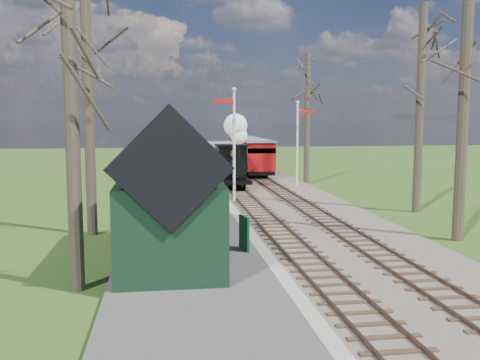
# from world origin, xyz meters

# --- Properties ---
(ground) EXTENTS (140.00, 140.00, 0.00)m
(ground) POSITION_xyz_m (0.00, 0.00, 0.00)
(ground) COLOR #3A561A
(ground) RESTS_ON ground
(distant_hills) EXTENTS (114.40, 48.00, 22.02)m
(distant_hills) POSITION_xyz_m (1.40, 64.38, -16.21)
(distant_hills) COLOR #385B23
(distant_hills) RESTS_ON ground
(ballast_bed) EXTENTS (8.00, 60.00, 0.10)m
(ballast_bed) POSITION_xyz_m (1.30, 22.00, 0.05)
(ballast_bed) COLOR brown
(ballast_bed) RESTS_ON ground
(track_near) EXTENTS (1.60, 60.00, 0.15)m
(track_near) POSITION_xyz_m (0.00, 22.00, 0.10)
(track_near) COLOR brown
(track_near) RESTS_ON ground
(track_far) EXTENTS (1.60, 60.00, 0.15)m
(track_far) POSITION_xyz_m (2.60, 22.00, 0.10)
(track_far) COLOR brown
(track_far) RESTS_ON ground
(platform) EXTENTS (5.00, 44.00, 0.20)m
(platform) POSITION_xyz_m (-3.50, 14.00, 0.10)
(platform) COLOR #474442
(platform) RESTS_ON ground
(coping_strip) EXTENTS (0.40, 44.00, 0.21)m
(coping_strip) POSITION_xyz_m (-1.20, 14.00, 0.10)
(coping_strip) COLOR #B2AD9E
(coping_strip) RESTS_ON ground
(station_shed) EXTENTS (3.25, 6.30, 4.78)m
(station_shed) POSITION_xyz_m (-4.30, 4.00, 2.27)
(station_shed) COLOR black
(station_shed) RESTS_ON platform
(semaphore_near) EXTENTS (1.22, 0.24, 6.22)m
(semaphore_near) POSITION_xyz_m (-0.77, 16.00, 3.62)
(semaphore_near) COLOR silver
(semaphore_near) RESTS_ON ground
(semaphore_far) EXTENTS (1.22, 0.24, 5.72)m
(semaphore_far) POSITION_xyz_m (4.37, 22.00, 3.35)
(semaphore_far) COLOR silver
(semaphore_far) RESTS_ON ground
(bare_trees) EXTENTS (15.51, 22.39, 12.00)m
(bare_trees) POSITION_xyz_m (1.33, 10.10, 5.21)
(bare_trees) COLOR #382D23
(bare_trees) RESTS_ON ground
(fence_line) EXTENTS (12.60, 0.08, 1.00)m
(fence_line) POSITION_xyz_m (0.30, 36.00, 0.55)
(fence_line) COLOR slate
(fence_line) RESTS_ON ground
(locomotive) EXTENTS (1.86, 4.34, 4.65)m
(locomotive) POSITION_xyz_m (-0.01, 21.43, 2.14)
(locomotive) COLOR black
(locomotive) RESTS_ON ground
(coach) EXTENTS (2.17, 7.44, 2.29)m
(coach) POSITION_xyz_m (0.00, 27.50, 1.57)
(coach) COLOR black
(coach) RESTS_ON ground
(red_carriage_a) EXTENTS (2.22, 5.49, 2.33)m
(red_carriage_a) POSITION_xyz_m (2.60, 28.33, 1.59)
(red_carriage_a) COLOR black
(red_carriage_a) RESTS_ON ground
(red_carriage_b) EXTENTS (2.22, 5.49, 2.33)m
(red_carriage_b) POSITION_xyz_m (2.60, 33.83, 1.59)
(red_carriage_b) COLOR black
(red_carriage_b) RESTS_ON ground
(sign_board) EXTENTS (0.25, 0.79, 1.16)m
(sign_board) POSITION_xyz_m (-1.82, 4.93, 0.78)
(sign_board) COLOR #0D3E22
(sign_board) RESTS_ON platform
(bench) EXTENTS (0.72, 1.66, 0.92)m
(bench) POSITION_xyz_m (-3.26, 6.70, 0.63)
(bench) COLOR #3F2616
(bench) RESTS_ON platform
(person) EXTENTS (0.37, 0.50, 1.27)m
(person) POSITION_xyz_m (-2.79, 4.21, 0.83)
(person) COLOR black
(person) RESTS_ON platform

